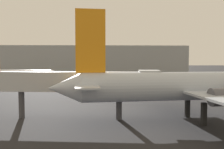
# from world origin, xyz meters

# --- Properties ---
(airplane_at_gate) EXTENTS (36.63, 23.96, 12.62)m
(airplane_at_gate) POSITION_xyz_m (12.23, 22.36, 4.14)
(airplane_at_gate) COLOR #B2BCCC
(airplane_at_gate) RESTS_ON ground_plane
(airplane_distant) EXTENTS (23.68, 21.58, 7.83)m
(airplane_distant) POSITION_xyz_m (-25.29, 75.53, 2.76)
(airplane_distant) COLOR silver
(airplane_distant) RESTS_ON ground_plane
(jet_bridge) EXTENTS (19.44, 4.20, 5.93)m
(jet_bridge) POSITION_xyz_m (-1.58, 23.89, 4.43)
(jet_bridge) COLOR #B2B7BC
(jet_bridge) RESTS_ON ground_plane
(terminal_building) EXTENTS (95.43, 18.69, 14.13)m
(terminal_building) POSITION_xyz_m (-3.70, 126.33, 7.07)
(terminal_building) COLOR #999EA3
(terminal_building) RESTS_ON ground_plane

